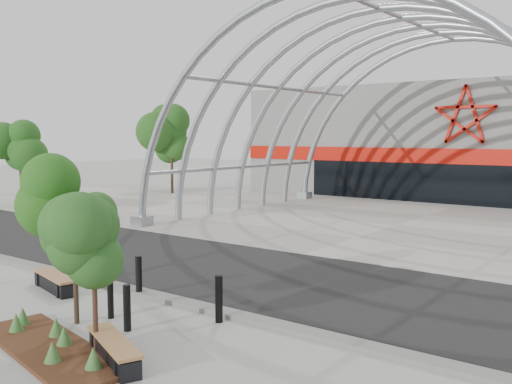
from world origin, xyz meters
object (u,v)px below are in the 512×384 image
object	(u,v)px
bench_0	(54,283)
bench_1	(114,351)
street_tree_0	(73,214)
street_tree_1	(93,248)
bollard_2	(111,299)

from	to	relation	value
bench_0	bench_1	bearing A→B (deg)	-23.16
street_tree_0	bench_1	size ratio (longest dim) A/B	1.65
street_tree_1	bench_1	bearing A→B (deg)	-7.41
bench_0	street_tree_0	bearing A→B (deg)	-24.97
street_tree_0	bollard_2	xyz separation A→B (m)	(0.33, 0.74, -2.16)
bench_0	bench_1	world-z (taller)	bench_0
street_tree_1	bollard_2	size ratio (longest dim) A/B	3.25
bench_0	bollard_2	xyz separation A→B (m)	(3.30, -0.64, 0.24)
street_tree_0	bollard_2	size ratio (longest dim) A/B	3.90
bench_1	bollard_2	xyz separation A→B (m)	(-2.23, 1.73, 0.24)
bench_0	bench_1	xyz separation A→B (m)	(5.53, -2.37, -0.00)
street_tree_1	bench_1	distance (m)	2.08
bench_1	bollard_2	world-z (taller)	bollard_2
street_tree_1	bollard_2	xyz separation A→B (m)	(-1.57, 1.64, -1.73)
street_tree_1	bench_0	distance (m)	5.73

